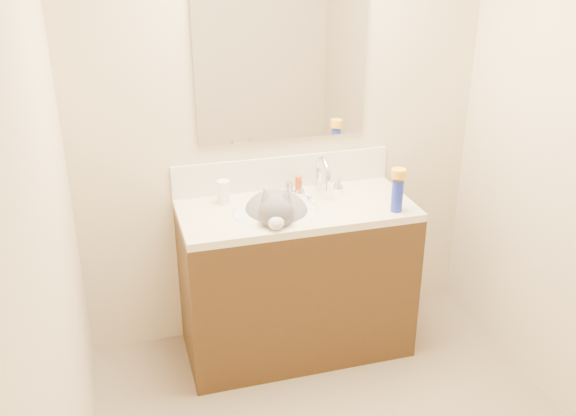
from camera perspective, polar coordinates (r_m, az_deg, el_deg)
room_shell at (r=2.20m, az=8.25°, el=5.17°), size 2.24×2.54×2.52m
vanity_cabinet at (r=3.48m, az=0.73°, el=-6.64°), size 1.20×0.55×0.82m
counter_slab at (r=3.28m, az=0.76°, el=-0.18°), size 1.20×0.55×0.04m
basin at (r=3.25m, az=-1.11°, el=-1.43°), size 0.45×0.36×0.14m
faucet at (r=3.41m, az=3.01°, el=2.70°), size 0.28×0.20×0.21m
cat at (r=3.22m, az=-1.00°, el=-0.61°), size 0.41×0.49×0.35m
backsplash at (r=3.47m, az=-0.48°, el=3.19°), size 1.20×0.02×0.18m
mirror at (r=3.31m, az=-0.51°, el=12.78°), size 0.90×0.02×0.80m
pill_bottle at (r=3.31m, az=-5.76°, el=1.43°), size 0.07×0.07×0.12m
pill_label at (r=3.32m, az=-5.75°, el=1.17°), size 0.06×0.06×0.04m
silver_jar at (r=3.44m, az=0.06°, el=1.86°), size 0.05×0.05×0.05m
amber_bottle at (r=3.43m, az=0.94°, el=2.12°), size 0.04×0.04×0.09m
toothbrush at (r=3.36m, az=1.95°, el=0.87°), size 0.02×0.14×0.01m
toothbrush_head at (r=3.36m, az=1.95°, el=0.93°), size 0.02×0.03×0.02m
spray_can at (r=3.24m, az=9.67°, el=1.03°), size 0.07×0.07×0.16m
spray_cap at (r=3.19m, az=9.82°, el=3.05°), size 0.09×0.09×0.04m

